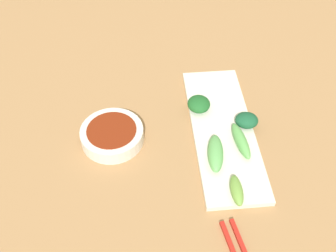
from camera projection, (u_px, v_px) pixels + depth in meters
name	position (u px, v px, depth m)	size (l,w,h in m)	color
tabletop	(189.00, 138.00, 0.91)	(2.10, 2.10, 0.02)	#A2764B
sauce_bowl	(112.00, 134.00, 0.88)	(0.13, 0.13, 0.03)	silver
serving_plate	(222.00, 129.00, 0.91)	(0.13, 0.39, 0.01)	silver
broccoli_leafy_0	(199.00, 104.00, 0.93)	(0.05, 0.05, 0.03)	#1E5B26
broccoli_stalk_1	(237.00, 190.00, 0.78)	(0.02, 0.07, 0.02)	#6F9F41
broccoli_leafy_2	(247.00, 120.00, 0.90)	(0.05, 0.04, 0.03)	#195231
broccoli_stalk_3	(215.00, 153.00, 0.84)	(0.03, 0.10, 0.03)	#60AA59
broccoli_stalk_4	(241.00, 141.00, 0.86)	(0.02, 0.10, 0.02)	#60AA55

